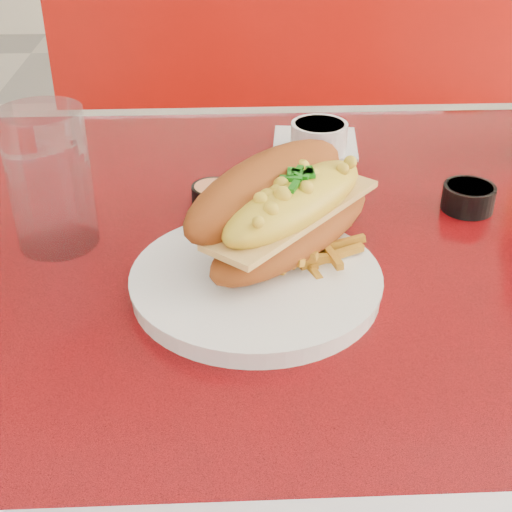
{
  "coord_description": "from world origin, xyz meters",
  "views": [
    {
      "loc": [
        -0.19,
        -0.72,
        1.18
      ],
      "look_at": [
        -0.16,
        -0.12,
        0.81
      ],
      "focal_mm": 50.0,
      "sensor_mm": 36.0,
      "label": 1
    }
  ],
  "objects_px": {
    "booth_bench_far": "(305,239)",
    "dinner_plate": "(256,281)",
    "diner_table": "(379,338)",
    "sauce_cup_right": "(469,196)",
    "fork": "(314,260)",
    "sauce_cup_left": "(214,195)",
    "gravy_ramekin": "(319,137)",
    "water_tumbler": "(50,179)",
    "mac_hoagie": "(285,207)"
  },
  "relations": [
    {
      "from": "mac_hoagie",
      "to": "sauce_cup_right",
      "type": "bearing_deg",
      "value": -23.65
    },
    {
      "from": "diner_table",
      "to": "sauce_cup_left",
      "type": "height_order",
      "value": "sauce_cup_left"
    },
    {
      "from": "diner_table",
      "to": "gravy_ramekin",
      "type": "distance_m",
      "value": 0.3
    },
    {
      "from": "booth_bench_far",
      "to": "sauce_cup_left",
      "type": "distance_m",
      "value": 0.92
    },
    {
      "from": "sauce_cup_left",
      "to": "dinner_plate",
      "type": "bearing_deg",
      "value": -76.8
    },
    {
      "from": "gravy_ramekin",
      "to": "sauce_cup_left",
      "type": "xyz_separation_m",
      "value": [
        -0.15,
        -0.16,
        -0.01
      ]
    },
    {
      "from": "gravy_ramekin",
      "to": "water_tumbler",
      "type": "bearing_deg",
      "value": -143.58
    },
    {
      "from": "gravy_ramekin",
      "to": "sauce_cup_left",
      "type": "distance_m",
      "value": 0.22
    },
    {
      "from": "gravy_ramekin",
      "to": "sauce_cup_left",
      "type": "bearing_deg",
      "value": -133.42
    },
    {
      "from": "gravy_ramekin",
      "to": "water_tumbler",
      "type": "distance_m",
      "value": 0.41
    },
    {
      "from": "dinner_plate",
      "to": "sauce_cup_left",
      "type": "height_order",
      "value": "sauce_cup_left"
    },
    {
      "from": "sauce_cup_right",
      "to": "water_tumbler",
      "type": "bearing_deg",
      "value": -173.21
    },
    {
      "from": "dinner_plate",
      "to": "mac_hoagie",
      "type": "distance_m",
      "value": 0.08
    },
    {
      "from": "fork",
      "to": "sauce_cup_left",
      "type": "xyz_separation_m",
      "value": [
        -0.11,
        0.16,
        -0.0
      ]
    },
    {
      "from": "mac_hoagie",
      "to": "sauce_cup_left",
      "type": "distance_m",
      "value": 0.16
    },
    {
      "from": "sauce_cup_left",
      "to": "water_tumbler",
      "type": "distance_m",
      "value": 0.2
    },
    {
      "from": "sauce_cup_right",
      "to": "mac_hoagie",
      "type": "bearing_deg",
      "value": -155.08
    },
    {
      "from": "diner_table",
      "to": "booth_bench_far",
      "type": "bearing_deg",
      "value": 90.0
    },
    {
      "from": "sauce_cup_right",
      "to": "water_tumbler",
      "type": "height_order",
      "value": "water_tumbler"
    },
    {
      "from": "diner_table",
      "to": "sauce_cup_right",
      "type": "xyz_separation_m",
      "value": [
        0.1,
        0.05,
        0.18
      ]
    },
    {
      "from": "sauce_cup_right",
      "to": "dinner_plate",
      "type": "bearing_deg",
      "value": -148.44
    },
    {
      "from": "booth_bench_far",
      "to": "dinner_plate",
      "type": "bearing_deg",
      "value": -100.0
    },
    {
      "from": "mac_hoagie",
      "to": "fork",
      "type": "xyz_separation_m",
      "value": [
        0.03,
        -0.03,
        -0.05
      ]
    },
    {
      "from": "mac_hoagie",
      "to": "gravy_ramekin",
      "type": "distance_m",
      "value": 0.3
    },
    {
      "from": "mac_hoagie",
      "to": "gravy_ramekin",
      "type": "height_order",
      "value": "mac_hoagie"
    },
    {
      "from": "diner_table",
      "to": "fork",
      "type": "xyz_separation_m",
      "value": [
        -0.1,
        -0.09,
        0.18
      ]
    },
    {
      "from": "diner_table",
      "to": "fork",
      "type": "distance_m",
      "value": 0.23
    },
    {
      "from": "dinner_plate",
      "to": "diner_table",
      "type": "bearing_deg",
      "value": 35.9
    },
    {
      "from": "diner_table",
      "to": "sauce_cup_left",
      "type": "distance_m",
      "value": 0.28
    },
    {
      "from": "booth_bench_far",
      "to": "dinner_plate",
      "type": "xyz_separation_m",
      "value": [
        -0.16,
        -0.93,
        0.49
      ]
    },
    {
      "from": "fork",
      "to": "mac_hoagie",
      "type": "bearing_deg",
      "value": 43.73
    },
    {
      "from": "diner_table",
      "to": "gravy_ramekin",
      "type": "bearing_deg",
      "value": 104.53
    },
    {
      "from": "gravy_ramekin",
      "to": "sauce_cup_left",
      "type": "relative_size",
      "value": 1.37
    },
    {
      "from": "diner_table",
      "to": "fork",
      "type": "relative_size",
      "value": 7.81
    },
    {
      "from": "mac_hoagie",
      "to": "water_tumbler",
      "type": "xyz_separation_m",
      "value": [
        -0.25,
        0.05,
        0.01
      ]
    },
    {
      "from": "dinner_plate",
      "to": "water_tumbler",
      "type": "distance_m",
      "value": 0.25
    },
    {
      "from": "dinner_plate",
      "to": "sauce_cup_right",
      "type": "bearing_deg",
      "value": 31.56
    },
    {
      "from": "diner_table",
      "to": "fork",
      "type": "height_order",
      "value": "fork"
    },
    {
      "from": "diner_table",
      "to": "fork",
      "type": "bearing_deg",
      "value": -137.54
    },
    {
      "from": "booth_bench_far",
      "to": "mac_hoagie",
      "type": "distance_m",
      "value": 1.04
    },
    {
      "from": "diner_table",
      "to": "booth_bench_far",
      "type": "xyz_separation_m",
      "value": [
        0.0,
        0.81,
        -0.32
      ]
    },
    {
      "from": "fork",
      "to": "gravy_ramekin",
      "type": "distance_m",
      "value": 0.32
    },
    {
      "from": "fork",
      "to": "sauce_cup_right",
      "type": "relative_size",
      "value": 2.36
    },
    {
      "from": "sauce_cup_right",
      "to": "sauce_cup_left",
      "type": "bearing_deg",
      "value": 175.71
    },
    {
      "from": "booth_bench_far",
      "to": "sauce_cup_right",
      "type": "height_order",
      "value": "booth_bench_far"
    },
    {
      "from": "water_tumbler",
      "to": "sauce_cup_left",
      "type": "bearing_deg",
      "value": 24.95
    },
    {
      "from": "dinner_plate",
      "to": "sauce_cup_left",
      "type": "relative_size",
      "value": 4.89
    },
    {
      "from": "booth_bench_far",
      "to": "fork",
      "type": "height_order",
      "value": "booth_bench_far"
    },
    {
      "from": "booth_bench_far",
      "to": "gravy_ramekin",
      "type": "height_order",
      "value": "booth_bench_far"
    },
    {
      "from": "booth_bench_far",
      "to": "sauce_cup_right",
      "type": "bearing_deg",
      "value": -82.33
    }
  ]
}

